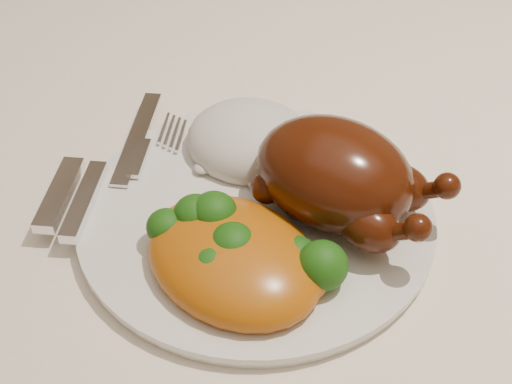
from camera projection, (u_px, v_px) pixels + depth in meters
The scene contains 7 objects.
dining_table at pixel (421, 205), 0.74m from camera, with size 1.60×0.90×0.76m.
tablecloth at pixel (433, 151), 0.70m from camera, with size 1.73×1.03×0.18m.
dinner_plate at pixel (256, 216), 0.58m from camera, with size 0.28×0.28×0.01m, color white.
roast_chicken at pixel (338, 176), 0.55m from camera, with size 0.16×0.10×0.08m.
rice_mound at pixel (250, 141), 0.62m from camera, with size 0.13×0.12×0.06m.
mac_and_cheese at pixel (239, 256), 0.52m from camera, with size 0.16×0.14×0.06m.
cutlery at pixel (97, 178), 0.59m from camera, with size 0.09×0.20×0.01m.
Camera 1 is at (0.16, -0.55, 1.18)m, focal length 50.00 mm.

